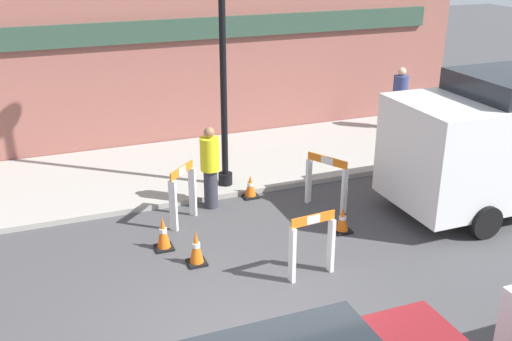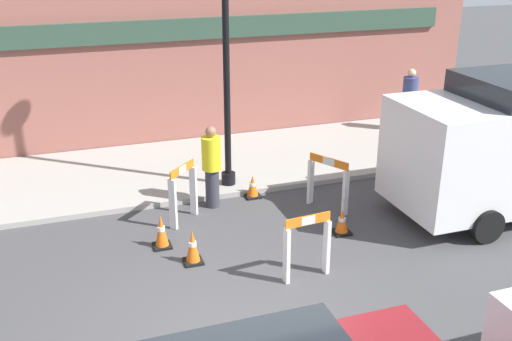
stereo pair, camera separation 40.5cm
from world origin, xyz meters
name	(u,v)px [view 1 (the left image)]	position (x,y,z in m)	size (l,w,h in m)	color
sidewalk_slab	(145,173)	(0.00, 6.27, 0.05)	(18.00, 3.55, 0.10)	#9E9B93
storefront_facade	(120,34)	(0.00, 8.12, 2.75)	(18.00, 0.22, 5.50)	#93564C
barricade_0	(312,244)	(1.56, 1.32, 0.55)	(0.75, 0.20, 1.05)	white
barricade_1	(326,180)	(2.90, 3.41, 0.57)	(0.53, 0.83, 1.05)	white
barricade_2	(183,193)	(0.22, 3.79, 0.58)	(0.62, 0.60, 1.09)	white
traffic_cone_0	(250,187)	(1.74, 4.40, 0.22)	(0.30, 0.30, 0.46)	black
traffic_cone_1	(342,220)	(2.72, 2.43, 0.22)	(0.30, 0.30, 0.46)	black
traffic_cone_2	(163,234)	(-0.35, 2.97, 0.28)	(0.30, 0.30, 0.59)	black
traffic_cone_3	(196,248)	(0.03, 2.30, 0.28)	(0.30, 0.30, 0.58)	black
person_worker	(210,165)	(0.88, 4.25, 0.85)	(0.48, 0.48, 1.60)	#33333D
person_pedestrian	(400,97)	(6.81, 6.88, 0.96)	(0.53, 0.53, 1.61)	#33333D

